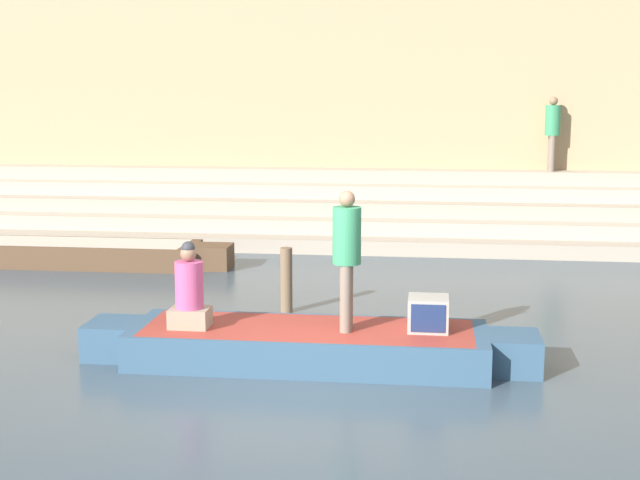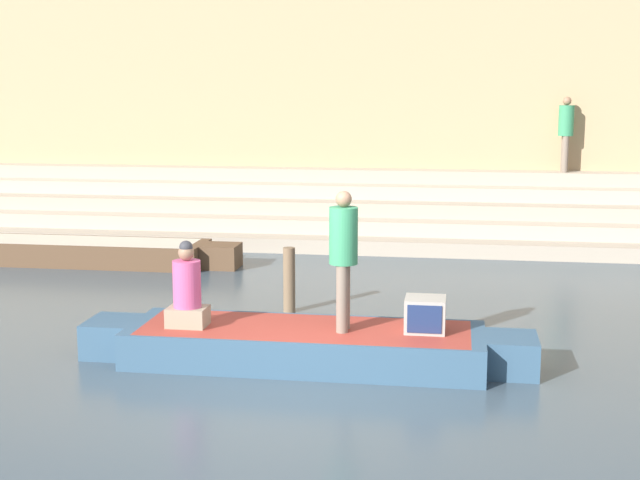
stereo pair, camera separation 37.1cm
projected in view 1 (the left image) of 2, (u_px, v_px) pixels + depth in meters
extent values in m
plane|color=#3D4C56|center=(299.00, 399.00, 9.83)|extent=(120.00, 120.00, 0.00)
cube|color=tan|center=(366.00, 236.00, 19.65)|extent=(36.00, 3.20, 0.30)
cube|color=#B2A28D|center=(367.00, 220.00, 19.91)|extent=(36.00, 2.56, 0.30)
cube|color=tan|center=(368.00, 205.00, 20.17)|extent=(36.00, 1.92, 0.30)
cube|color=#B2A28D|center=(369.00, 190.00, 20.43)|extent=(36.00, 1.28, 0.30)
cube|color=tan|center=(370.00, 176.00, 20.70)|extent=(36.00, 0.64, 0.30)
cube|color=tan|center=(374.00, 92.00, 21.27)|extent=(34.20, 1.20, 6.56)
cube|color=brown|center=(371.00, 219.00, 21.17)|extent=(34.20, 0.12, 0.60)
cube|color=#33516B|center=(308.00, 345.00, 11.06)|extent=(4.41, 1.39, 0.45)
cube|color=#993328|center=(308.00, 330.00, 11.03)|extent=(4.06, 1.29, 0.05)
cube|color=#33516B|center=(514.00, 353.00, 10.76)|extent=(0.62, 0.77, 0.45)
cube|color=#33516B|center=(113.00, 338.00, 11.37)|extent=(0.62, 0.77, 0.45)
cylinder|color=olive|center=(267.00, 318.00, 11.90)|extent=(2.77, 0.04, 0.04)
cylinder|color=#756656|center=(347.00, 295.00, 10.96)|extent=(0.15, 0.15, 0.83)
cylinder|color=#756656|center=(346.00, 299.00, 10.77)|extent=(0.15, 0.15, 0.83)
cylinder|color=#338456|center=(347.00, 236.00, 10.73)|extent=(0.35, 0.35, 0.69)
sphere|color=#8C664C|center=(347.00, 199.00, 10.66)|extent=(0.20, 0.20, 0.20)
cube|color=gray|center=(190.00, 317.00, 11.05)|extent=(0.49, 0.38, 0.24)
cylinder|color=#C64C7F|center=(189.00, 285.00, 10.97)|extent=(0.35, 0.35, 0.59)
sphere|color=#8C664C|center=(188.00, 254.00, 10.91)|extent=(0.20, 0.20, 0.20)
sphere|color=#333338|center=(188.00, 248.00, 10.90)|extent=(0.17, 0.17, 0.17)
cube|color=#9E998E|center=(428.00, 314.00, 10.89)|extent=(0.49, 0.46, 0.42)
cube|color=navy|center=(428.00, 318.00, 10.66)|extent=(0.41, 0.02, 0.34)
cube|color=brown|center=(71.00, 253.00, 17.18)|extent=(4.91, 1.21, 0.45)
cube|color=beige|center=(71.00, 243.00, 17.15)|extent=(4.52, 1.11, 0.05)
cube|color=brown|center=(213.00, 257.00, 16.84)|extent=(0.69, 0.67, 0.45)
cylinder|color=brown|center=(286.00, 280.00, 13.51)|extent=(0.18, 0.18, 1.00)
cylinder|color=#756656|center=(551.00, 153.00, 20.19)|extent=(0.14, 0.14, 0.81)
cylinder|color=#756656|center=(552.00, 154.00, 20.01)|extent=(0.14, 0.14, 0.81)
cylinder|color=#338456|center=(553.00, 120.00, 19.98)|extent=(0.34, 0.34, 0.67)
sphere|color=#8C664C|center=(554.00, 101.00, 19.90)|extent=(0.19, 0.19, 0.19)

